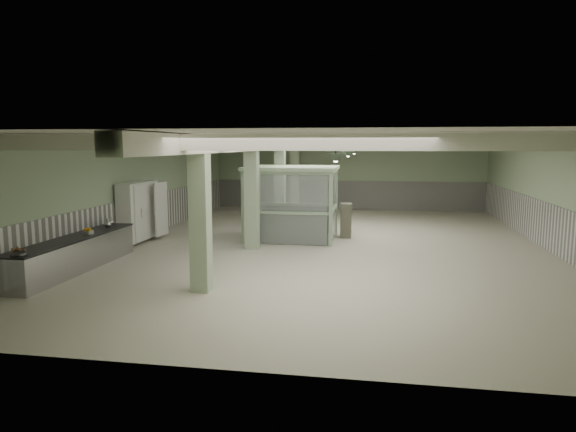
% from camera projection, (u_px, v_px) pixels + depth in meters
% --- Properties ---
extents(floor, '(20.00, 20.00, 0.00)m').
position_uv_depth(floor, '(331.00, 245.00, 17.38)').
color(floor, beige).
rests_on(floor, ground).
extents(ceiling, '(14.00, 20.00, 0.02)m').
position_uv_depth(ceiling, '(332.00, 138.00, 16.88)').
color(ceiling, silver).
rests_on(ceiling, wall_back).
extents(wall_back, '(14.00, 0.02, 3.60)m').
position_uv_depth(wall_back, '(348.00, 175.00, 26.90)').
color(wall_back, '#9DB691').
rests_on(wall_back, floor).
extents(wall_front, '(14.00, 0.02, 3.60)m').
position_uv_depth(wall_front, '(273.00, 255.00, 7.37)').
color(wall_front, '#9DB691').
rests_on(wall_front, floor).
extents(wall_left, '(0.02, 20.00, 3.60)m').
position_uv_depth(wall_left, '(136.00, 189.00, 18.29)').
color(wall_left, '#9DB691').
rests_on(wall_left, floor).
extents(wall_right, '(0.02, 20.00, 3.60)m').
position_uv_depth(wall_right, '(556.00, 196.00, 15.97)').
color(wall_right, '#9DB691').
rests_on(wall_right, floor).
extents(wainscot_left, '(0.05, 19.90, 1.50)m').
position_uv_depth(wainscot_left, '(138.00, 218.00, 18.43)').
color(wainscot_left, silver).
rests_on(wainscot_left, floor).
extents(wainscot_right, '(0.05, 19.90, 1.50)m').
position_uv_depth(wainscot_right, '(553.00, 229.00, 16.12)').
color(wainscot_right, silver).
rests_on(wainscot_right, floor).
extents(wainscot_back, '(13.90, 0.05, 1.50)m').
position_uv_depth(wainscot_back, '(347.00, 195.00, 27.02)').
color(wainscot_back, silver).
rests_on(wainscot_back, floor).
extents(girder, '(0.45, 19.90, 0.40)m').
position_uv_depth(girder, '(258.00, 145.00, 17.33)').
color(girder, white).
rests_on(girder, ceiling).
extents(beam_a, '(13.90, 0.35, 0.32)m').
position_uv_depth(beam_a, '(299.00, 142.00, 9.58)').
color(beam_a, white).
rests_on(beam_a, ceiling).
extents(beam_b, '(13.90, 0.35, 0.32)m').
position_uv_depth(beam_b, '(315.00, 143.00, 12.03)').
color(beam_b, white).
rests_on(beam_b, ceiling).
extents(beam_c, '(13.90, 0.35, 0.32)m').
position_uv_depth(beam_c, '(325.00, 143.00, 14.47)').
color(beam_c, white).
rests_on(beam_c, ceiling).
extents(beam_d, '(13.90, 0.35, 0.32)m').
position_uv_depth(beam_d, '(332.00, 143.00, 16.91)').
color(beam_d, white).
rests_on(beam_d, ceiling).
extents(beam_e, '(13.90, 0.35, 0.32)m').
position_uv_depth(beam_e, '(338.00, 144.00, 19.35)').
color(beam_e, white).
rests_on(beam_e, ceiling).
extents(beam_f, '(13.90, 0.35, 0.32)m').
position_uv_depth(beam_f, '(342.00, 144.00, 21.79)').
color(beam_f, white).
rests_on(beam_f, ceiling).
extents(beam_g, '(13.90, 0.35, 0.32)m').
position_uv_depth(beam_g, '(345.00, 144.00, 24.23)').
color(beam_g, white).
rests_on(beam_g, ceiling).
extents(column_a, '(0.42, 0.42, 3.60)m').
position_uv_depth(column_a, '(200.00, 214.00, 11.69)').
color(column_a, '#A8C29C').
rests_on(column_a, floor).
extents(column_b, '(0.42, 0.42, 3.60)m').
position_uv_depth(column_b, '(252.00, 194.00, 16.57)').
color(column_b, '#A8C29C').
rests_on(column_b, floor).
extents(column_c, '(0.42, 0.42, 3.60)m').
position_uv_depth(column_c, '(280.00, 183.00, 21.45)').
color(column_c, '#A8C29C').
rests_on(column_c, floor).
extents(column_d, '(0.42, 0.42, 3.60)m').
position_uv_depth(column_d, '(295.00, 177.00, 25.36)').
color(column_d, '#A8C29C').
rests_on(column_d, floor).
extents(pendant_front, '(0.44, 0.44, 0.22)m').
position_uv_depth(pendant_front, '(336.00, 159.00, 11.99)').
color(pendant_front, '#314233').
rests_on(pendant_front, ceiling).
extents(pendant_mid, '(0.44, 0.44, 0.22)m').
position_uv_depth(pendant_mid, '(348.00, 154.00, 17.37)').
color(pendant_mid, '#314233').
rests_on(pendant_mid, ceiling).
extents(pendant_back, '(0.44, 0.44, 0.22)m').
position_uv_depth(pendant_back, '(354.00, 152.00, 22.25)').
color(pendant_back, '#314233').
rests_on(pendant_back, ceiling).
extents(prep_counter, '(0.90, 5.13, 0.91)m').
position_uv_depth(prep_counter, '(74.00, 254.00, 13.81)').
color(prep_counter, '#AAAAAE').
rests_on(prep_counter, floor).
extents(pitcher_near, '(0.22, 0.25, 0.30)m').
position_uv_depth(pitcher_near, '(108.00, 223.00, 15.30)').
color(pitcher_near, '#AAAAAE').
rests_on(pitcher_near, prep_counter).
extents(pitcher_far, '(0.24, 0.25, 0.26)m').
position_uv_depth(pitcher_far, '(111.00, 222.00, 15.74)').
color(pitcher_far, '#AAAAAE').
rests_on(pitcher_far, prep_counter).
extents(veg_colander, '(0.48, 0.48, 0.17)m').
position_uv_depth(veg_colander, '(18.00, 252.00, 11.50)').
color(veg_colander, '#3B3A3F').
rests_on(veg_colander, prep_counter).
extents(orange_bowl, '(0.37, 0.37, 0.10)m').
position_uv_depth(orange_bowl, '(89.00, 233.00, 14.25)').
color(orange_bowl, '#B2B2B7').
rests_on(orange_bowl, prep_counter).
extents(walkin_cooler, '(0.77, 2.18, 2.00)m').
position_uv_depth(walkin_cooler, '(139.00, 214.00, 17.78)').
color(walkin_cooler, white).
rests_on(walkin_cooler, floor).
extents(guard_booth, '(3.26, 2.77, 2.61)m').
position_uv_depth(guard_booth, '(292.00, 190.00, 18.40)').
color(guard_booth, '#94B18E').
rests_on(guard_booth, floor).
extents(filing_cabinet, '(0.43, 0.60, 1.25)m').
position_uv_depth(filing_cabinet, '(346.00, 220.00, 18.82)').
color(filing_cabinet, '#58594A').
rests_on(filing_cabinet, floor).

